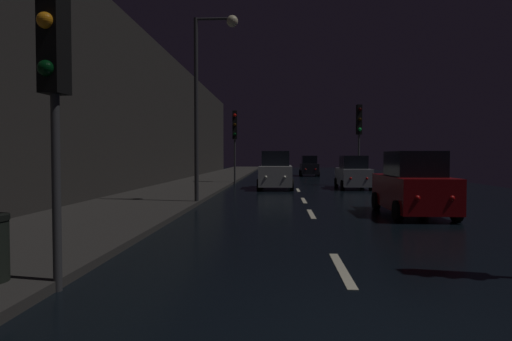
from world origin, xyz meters
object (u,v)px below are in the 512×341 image
(car_parked_right_near, at_px, (413,186))
(car_parked_right_far, at_px, (353,174))
(traffic_light_near_left, at_px, (53,49))
(traffic_light_far_right, at_px, (359,127))
(car_approaching_headlights, at_px, (276,172))
(car_distant_taillights, at_px, (309,167))
(streetlamp_overhead, at_px, (208,80))
(traffic_light_far_left, at_px, (235,131))

(car_parked_right_near, bearing_deg, car_parked_right_far, -0.00)
(traffic_light_near_left, bearing_deg, traffic_light_far_right, 165.78)
(car_approaching_headlights, distance_m, car_parked_right_near, 11.61)
(traffic_light_near_left, relative_size, car_distant_taillights, 1.21)
(streetlamp_overhead, height_order, car_parked_right_far, streetlamp_overhead)
(traffic_light_near_left, height_order, traffic_light_far_right, traffic_light_far_right)
(car_approaching_headlights, bearing_deg, car_parked_right_far, 94.70)
(car_distant_taillights, bearing_deg, traffic_light_far_left, 154.77)
(traffic_light_far_right, height_order, car_parked_right_far, traffic_light_far_right)
(car_parked_right_near, bearing_deg, car_distant_taillights, 3.07)
(traffic_light_near_left, height_order, car_approaching_headlights, traffic_light_near_left)
(car_parked_right_near, relative_size, car_distant_taillights, 1.06)
(car_parked_right_far, bearing_deg, car_distant_taillights, 5.21)
(car_approaching_headlights, bearing_deg, traffic_light_near_left, -8.69)
(car_parked_right_near, bearing_deg, traffic_light_near_left, 137.82)
(traffic_light_far_left, distance_m, car_parked_right_near, 16.44)
(streetlamp_overhead, xyz_separation_m, car_parked_right_near, (7.02, -2.36, -3.86))
(traffic_light_near_left, distance_m, car_approaching_headlights, 19.21)
(traffic_light_far_left, relative_size, car_distant_taillights, 1.28)
(traffic_light_far_left, bearing_deg, car_parked_right_near, 19.13)
(traffic_light_near_left, height_order, car_parked_right_near, traffic_light_near_left)
(car_distant_taillights, bearing_deg, streetlamp_overhead, 167.18)
(traffic_light_far_right, relative_size, car_parked_right_far, 1.36)
(traffic_light_far_right, distance_m, traffic_light_far_left, 8.13)
(traffic_light_near_left, bearing_deg, traffic_light_far_left, -173.88)
(traffic_light_near_left, relative_size, streetlamp_overhead, 0.64)
(streetlamp_overhead, height_order, car_distant_taillights, streetlamp_overhead)
(car_approaching_headlights, height_order, car_distant_taillights, car_approaching_headlights)
(traffic_light_near_left, xyz_separation_m, car_parked_right_near, (7.38, 8.14, -2.42))
(traffic_light_far_right, height_order, traffic_light_far_left, traffic_light_far_right)
(car_parked_right_near, bearing_deg, traffic_light_far_left, 26.64)
(streetlamp_overhead, height_order, car_parked_right_near, streetlamp_overhead)
(car_parked_right_far, distance_m, car_distant_taillights, 15.87)
(streetlamp_overhead, xyz_separation_m, car_parked_right_far, (7.02, 8.72, -3.92))
(traffic_light_near_left, bearing_deg, car_parked_right_near, 144.20)
(traffic_light_far_left, height_order, car_distant_taillights, traffic_light_far_left)
(traffic_light_near_left, height_order, car_parked_right_far, traffic_light_near_left)
(streetlamp_overhead, bearing_deg, car_parked_right_near, -18.55)
(traffic_light_far_left, relative_size, car_approaching_headlights, 1.14)
(car_parked_right_near, height_order, car_distant_taillights, car_parked_right_near)
(traffic_light_far_left, bearing_deg, streetlamp_overhead, -6.32)
(traffic_light_far_right, bearing_deg, car_approaching_headlights, -68.57)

